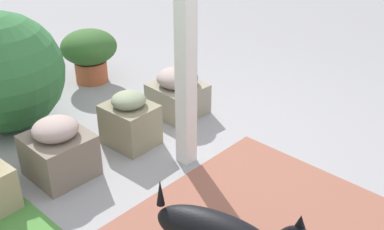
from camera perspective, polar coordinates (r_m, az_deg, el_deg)
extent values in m
plane|color=gray|center=(3.37, 0.63, -6.98)|extent=(12.00, 12.00, 0.00)
cube|color=white|center=(3.02, -0.80, 11.74)|extent=(0.11, 0.11, 2.17)
cube|color=gray|center=(4.08, -1.75, 2.02)|extent=(0.44, 0.44, 0.27)
ellipsoid|color=gray|center=(3.99, -1.80, 4.56)|extent=(0.36, 0.36, 0.16)
cube|color=gray|center=(3.64, -7.56, -1.16)|extent=(0.40, 0.34, 0.33)
ellipsoid|color=gray|center=(3.54, -7.78, 1.82)|extent=(0.27, 0.27, 0.12)
cube|color=#786B5D|center=(3.39, -15.90, -4.76)|extent=(0.43, 0.41, 0.32)
ellipsoid|color=gray|center=(3.28, -16.39, -1.64)|extent=(0.32, 0.32, 0.14)
sphere|color=#306737|center=(4.02, -22.12, 4.87)|extent=(0.97, 0.97, 0.97)
cylinder|color=#AB5232|center=(4.82, -12.21, 5.30)|extent=(0.32, 0.32, 0.21)
ellipsoid|color=#2F5825|center=(4.72, -12.53, 8.16)|extent=(0.55, 0.55, 0.33)
cone|color=black|center=(2.22, 13.13, -12.62)|extent=(0.06, 0.06, 0.08)
cone|color=black|center=(2.42, -3.90, -9.42)|extent=(0.04, 0.04, 0.16)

